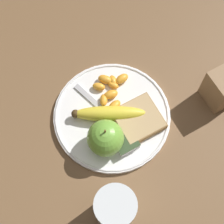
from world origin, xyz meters
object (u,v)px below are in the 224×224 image
Objects in this scene: juice_glass at (115,209)px; banana at (109,113)px; plate at (112,116)px; apple at (105,138)px; condiment_caddy at (223,87)px; bread_slice at (138,120)px; jam_packet at (126,144)px; fork at (110,116)px.

juice_glass is 0.21m from banana.
apple is (0.04, 0.05, 0.04)m from plate.
plate is at bearing -17.05° from condiment_caddy.
plate is 0.06m from bread_slice.
plate is at bearing 167.01° from banana.
apple is at bearing -4.57° from condiment_caddy.
jam_packet reaches higher than plate.
bread_slice is at bearing -173.45° from apple.
bread_slice is 2.01× the size of jam_packet.
apple is at bearing 49.14° from plate.
fork is 0.08m from jam_packet.
condiment_caddy reaches higher than banana.
fork is (-0.04, -0.05, -0.04)m from apple.
juice_glass is 0.21m from fork.
fork is at bearing -126.82° from apple.
banana is at bearing -12.99° from plate.
jam_packet is (0.01, 0.08, 0.01)m from plate.
bread_slice is at bearing -133.90° from juice_glass.
apple is 0.05m from jam_packet.
fork is (-0.09, -0.19, -0.04)m from juice_glass.
condiment_caddy is (-0.24, 0.07, 0.04)m from plate.
condiment_caddy is at bearing 56.19° from fork.
jam_packet is at bearing 145.44° from apple.
condiment_caddy is (-0.20, 0.03, 0.02)m from bread_slice.
jam_packet is (0.05, 0.04, -0.00)m from bread_slice.
condiment_caddy is at bearing 163.07° from banana.
condiment_caddy is at bearing -161.40° from juice_glass.
banana is 0.02m from fork.
plate is 0.01m from fork.
jam_packet is at bearing 90.14° from banana.
juice_glass reaches higher than apple.
jam_packet is at bearing -18.28° from fork.
condiment_caddy is at bearing 175.43° from apple.
jam_packet is at bearing 84.54° from plate.
apple is 0.07m from fork.
jam_packet is (-0.04, 0.03, -0.03)m from apple.
juice_glass is at bearing 18.60° from condiment_caddy.
condiment_caddy is at bearing 162.95° from plate.
condiment_caddy reaches higher than bread_slice.
juice_glass is 1.18× the size of bread_slice.
apple is 0.28m from condiment_caddy.
apple reaches higher than fork.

